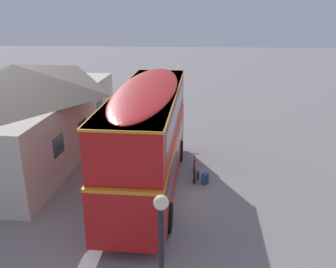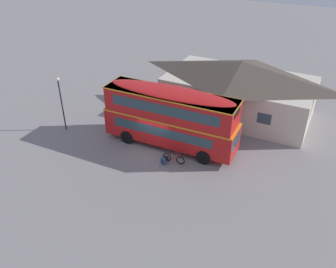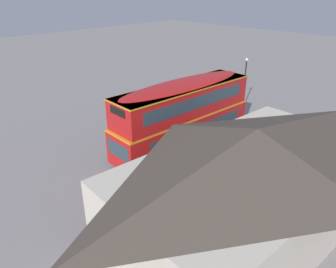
{
  "view_description": "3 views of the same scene",
  "coord_description": "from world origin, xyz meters",
  "px_view_note": "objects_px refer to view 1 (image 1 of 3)",
  "views": [
    {
      "loc": [
        -13.79,
        -0.61,
        7.9
      ],
      "look_at": [
        2.29,
        0.4,
        2.15
      ],
      "focal_mm": 38.77,
      "sensor_mm": 36.0,
      "label": 1
    },
    {
      "loc": [
        10.3,
        -20.76,
        15.65
      ],
      "look_at": [
        1.64,
        -0.87,
        2.35
      ],
      "focal_mm": 38.2,
      "sensor_mm": 36.0,
      "label": 2
    },
    {
      "loc": [
        15.52,
        14.63,
        10.44
      ],
      "look_at": [
        1.9,
        0.72,
        1.31
      ],
      "focal_mm": 34.5,
      "sensor_mm": 36.0,
      "label": 3
    }
  ],
  "objects_px": {
    "backpack_on_ground": "(205,178)",
    "touring_bicycle": "(195,171)",
    "double_decker_bus": "(148,133)",
    "water_bottle_clear_plastic": "(216,185)"
  },
  "relations": [
    {
      "from": "double_decker_bus",
      "to": "backpack_on_ground",
      "type": "distance_m",
      "value": 3.51
    },
    {
      "from": "water_bottle_clear_plastic",
      "to": "backpack_on_ground",
      "type": "bearing_deg",
      "value": 59.82
    },
    {
      "from": "double_decker_bus",
      "to": "backpack_on_ground",
      "type": "xyz_separation_m",
      "value": [
        0.53,
        -2.55,
        -2.35
      ]
    },
    {
      "from": "double_decker_bus",
      "to": "touring_bicycle",
      "type": "xyz_separation_m",
      "value": [
        1.1,
        -2.09,
        -2.27
      ]
    },
    {
      "from": "double_decker_bus",
      "to": "water_bottle_clear_plastic",
      "type": "distance_m",
      "value": 3.98
    },
    {
      "from": "double_decker_bus",
      "to": "touring_bicycle",
      "type": "bearing_deg",
      "value": -62.13
    },
    {
      "from": "double_decker_bus",
      "to": "backpack_on_ground",
      "type": "relative_size",
      "value": 18.25
    },
    {
      "from": "water_bottle_clear_plastic",
      "to": "touring_bicycle",
      "type": "bearing_deg",
      "value": 48.11
    },
    {
      "from": "double_decker_bus",
      "to": "backpack_on_ground",
      "type": "bearing_deg",
      "value": -78.28
    },
    {
      "from": "backpack_on_ground",
      "to": "touring_bicycle",
      "type": "bearing_deg",
      "value": 38.92
    }
  ]
}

